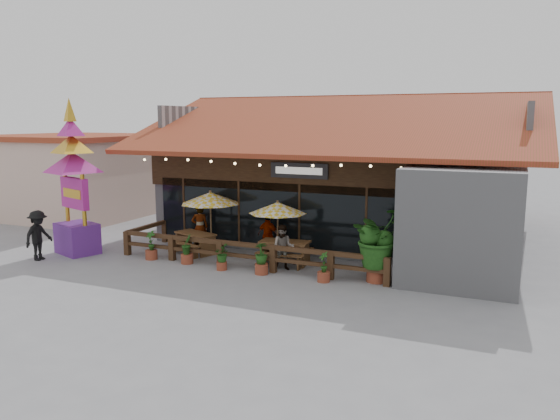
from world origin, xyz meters
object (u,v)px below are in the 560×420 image
at_px(umbrella_left, 210,198).
at_px(umbrella_right, 278,208).
at_px(picnic_table_left, 196,239).
at_px(thai_sign_tower, 73,166).
at_px(tropical_plant, 378,239).
at_px(picnic_table_right, 285,249).
at_px(pedestrian, 38,235).

height_order(umbrella_left, umbrella_right, umbrella_left).
distance_m(picnic_table_left, thai_sign_tower, 5.27).
xyz_separation_m(umbrella_left, tropical_plant, (6.68, -1.17, -0.73)).
relative_size(umbrella_left, umbrella_right, 0.93).
relative_size(umbrella_left, tropical_plant, 1.06).
bearing_deg(picnic_table_right, umbrella_right, 144.82).
xyz_separation_m(picnic_table_left, tropical_plant, (7.20, -0.90, 0.84)).
distance_m(picnic_table_right, pedestrian, 8.89).
relative_size(picnic_table_left, picnic_table_right, 1.10).
distance_m(picnic_table_left, picnic_table_right, 3.73).
bearing_deg(tropical_plant, umbrella_left, 170.04).
relative_size(umbrella_right, picnic_table_left, 1.36).
xyz_separation_m(umbrella_right, thai_sign_tower, (-7.43, -1.98, 1.38)).
xyz_separation_m(umbrella_right, picnic_table_left, (-3.33, -0.18, -1.39)).
height_order(picnic_table_right, thai_sign_tower, thai_sign_tower).
bearing_deg(umbrella_left, picnic_table_right, -6.64).
height_order(umbrella_right, tropical_plant, tropical_plant).
distance_m(picnic_table_left, tropical_plant, 7.31).
height_order(umbrella_right, thai_sign_tower, thai_sign_tower).
bearing_deg(thai_sign_tower, umbrella_left, 24.14).
xyz_separation_m(picnic_table_right, pedestrian, (-8.35, -3.04, 0.35)).
xyz_separation_m(picnic_table_left, thai_sign_tower, (-4.10, -1.80, 2.77)).
relative_size(umbrella_right, pedestrian, 1.51).
height_order(picnic_table_left, thai_sign_tower, thai_sign_tower).
bearing_deg(tropical_plant, picnic_table_right, 167.05).
bearing_deg(picnic_table_left, tropical_plant, -7.12).
bearing_deg(picnic_table_right, tropical_plant, -12.95).
bearing_deg(umbrella_left, tropical_plant, -9.96).
bearing_deg(pedestrian, tropical_plant, -81.59).
relative_size(umbrella_left, picnic_table_left, 1.26).
xyz_separation_m(umbrella_left, picnic_table_right, (3.20, -0.37, -1.54)).
distance_m(umbrella_right, picnic_table_right, 1.45).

